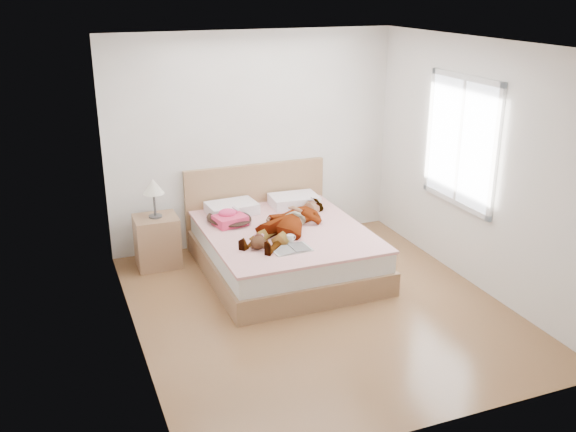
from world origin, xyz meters
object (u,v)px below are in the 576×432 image
object	(u,v)px
phone	(236,209)
towel	(230,219)
bed	(282,246)
coffee_mug	(290,238)
woman	(289,219)
magazine	(291,249)
nightstand	(157,237)
plush_toy	(258,242)

from	to	relation	value
phone	towel	distance (m)	0.14
bed	coffee_mug	xyz separation A→B (m)	(-0.08, -0.47, 0.28)
woman	phone	distance (m)	0.64
woman	magazine	bearing A→B (deg)	-62.61
bed	woman	bearing A→B (deg)	-52.91
bed	nightstand	size ratio (longest dim) A/B	1.99
towel	plush_toy	world-z (taller)	towel
towel	magazine	distance (m)	1.01
woman	magazine	xyz separation A→B (m)	(-0.21, -0.58, -0.10)
nightstand	plush_toy	bearing A→B (deg)	-51.75
coffee_mug	plush_toy	distance (m)	0.37
magazine	phone	bearing A→B (deg)	106.58
woman	magazine	distance (m)	0.62
bed	plush_toy	size ratio (longest dim) A/B	7.80
towel	magazine	world-z (taller)	towel
bed	towel	bearing A→B (deg)	152.97
coffee_mug	nightstand	distance (m)	1.64
towel	coffee_mug	bearing A→B (deg)	-58.77
plush_toy	phone	bearing A→B (deg)	89.19
woman	bed	bearing A→B (deg)	174.25
magazine	coffee_mug	size ratio (longest dim) A/B	3.59
bed	plush_toy	distance (m)	0.74
woman	plush_toy	xyz separation A→B (m)	(-0.51, -0.42, -0.04)
woman	towel	distance (m)	0.69
coffee_mug	woman	bearing A→B (deg)	70.18
towel	coffee_mug	world-z (taller)	towel
woman	nightstand	world-z (taller)	nightstand
phone	nightstand	world-z (taller)	nightstand
phone	nightstand	xyz separation A→B (m)	(-0.87, 0.27, -0.33)
phone	towel	bearing A→B (deg)	165.77
bed	coffee_mug	size ratio (longest dim) A/B	18.01
nightstand	towel	bearing A→B (deg)	-22.48
woman	towel	xyz separation A→B (m)	(-0.59, 0.35, -0.04)
magazine	coffee_mug	xyz separation A→B (m)	(0.07, 0.19, 0.04)
towel	plush_toy	bearing A→B (deg)	-83.99
towel	plush_toy	xyz separation A→B (m)	(0.08, -0.77, -0.00)
phone	bed	distance (m)	0.68
coffee_mug	nightstand	size ratio (longest dim) A/B	0.11
bed	towel	world-z (taller)	bed
phone	coffee_mug	size ratio (longest dim) A/B	0.76
phone	plush_toy	bearing A→B (deg)	-133.66
woman	magazine	world-z (taller)	woman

